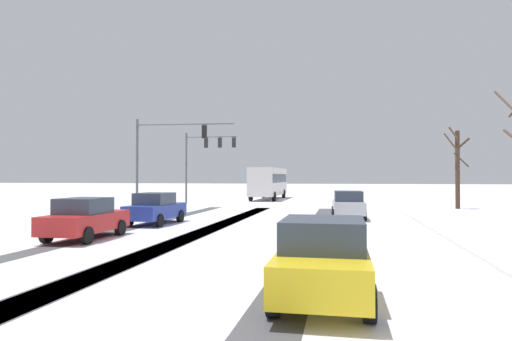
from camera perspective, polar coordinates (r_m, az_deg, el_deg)
name	(u,v)px	position (r m, az deg, el deg)	size (l,w,h in m)	color
wheel_track_left_lane	(126,229)	(21.77, -16.32, -7.21)	(0.96, 30.26, 0.01)	#4C4C51
wheel_track_right_lane	(315,233)	(19.41, 7.56, -8.02)	(1.12, 30.26, 0.01)	#4C4C51
wheel_track_center	(205,231)	(20.31, -6.54, -7.70)	(1.17, 30.26, 0.01)	#4C4C51
wheel_track_oncoming	(205,231)	(20.30, -6.51, -7.71)	(1.03, 30.26, 0.01)	#4C4C51
sidewalk_kerb_right	(506,241)	(18.96, 29.46, -7.93)	(4.00, 30.26, 0.12)	white
traffic_signal_far_left	(206,152)	(40.94, -6.43, 2.42)	(4.87, 0.38, 6.50)	#56565B
traffic_signal_near_left	(164,148)	(31.64, -11.70, 2.90)	(6.98, 0.69, 6.50)	#56565B
car_silver_lead	(348,205)	(26.45, 11.75, -4.32)	(1.98, 4.18, 1.62)	#B7BABF
car_blue_second	(156,208)	(23.53, -12.78, -4.75)	(1.97, 4.17, 1.62)	#233899
car_red_third	(85,218)	(18.68, -21.07, -5.75)	(1.89, 4.13, 1.62)	red
car_yellow_cab_fourth	(324,259)	(9.05, 8.67, -11.15)	(1.84, 4.10, 1.62)	yellow
bus_oncoming	(269,181)	(48.38, 1.65, -1.35)	(2.72, 11.01, 3.38)	silver
bare_tree_sidewalk_far	(458,166)	(37.24, 24.46, 0.51)	(1.89, 1.88, 6.29)	#423023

